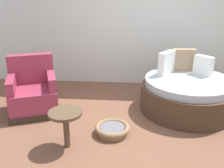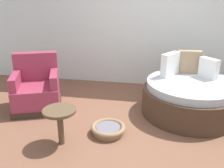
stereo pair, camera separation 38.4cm
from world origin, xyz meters
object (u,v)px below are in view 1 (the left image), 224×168
object	(u,v)px
side_table	(66,118)
pet_basket	(112,129)
round_daybed	(187,94)
red_armchair	(33,93)

from	to	relation	value
side_table	pet_basket	bearing A→B (deg)	32.07
round_daybed	pet_basket	size ratio (longest dim) A/B	3.15
red_armchair	side_table	bearing A→B (deg)	-50.85
red_armchair	pet_basket	xyz separation A→B (m)	(1.41, -0.65, -0.26)
round_daybed	side_table	size ratio (longest dim) A/B	3.08
round_daybed	pet_basket	distance (m)	1.54
red_armchair	side_table	world-z (taller)	red_armchair
side_table	round_daybed	bearing A→B (deg)	35.06
pet_basket	round_daybed	bearing A→B (deg)	36.41
round_daybed	red_armchair	distance (m)	2.65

